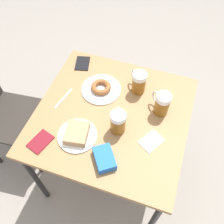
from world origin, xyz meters
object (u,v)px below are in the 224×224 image
at_px(plate_with_cake, 77,134).
at_px(napkin_folded, 151,141).
at_px(plate_with_donut, 101,88).
at_px(beer_mug_center, 118,122).
at_px(fork, 63,98).
at_px(passport_near_edge, 82,63).
at_px(blue_pouch, 104,158).
at_px(beer_mug_right, 162,104).
at_px(beer_mug_left, 139,82).
at_px(passport_far_edge, 40,142).

bearing_deg(plate_with_cake, napkin_folded, -75.66).
xyz_separation_m(plate_with_cake, plate_with_donut, (0.34, -0.01, -0.01)).
bearing_deg(beer_mug_center, plate_with_cake, 121.27).
bearing_deg(napkin_folded, plate_with_donut, 56.73).
distance_m(plate_with_cake, fork, 0.27).
relative_size(napkin_folded, fork, 0.88).
xyz_separation_m(passport_near_edge, blue_pouch, (-0.59, -0.37, 0.02)).
height_order(plate_with_donut, beer_mug_center, beer_mug_center).
xyz_separation_m(plate_with_cake, beer_mug_right, (0.30, -0.38, 0.05)).
bearing_deg(fork, passport_near_edge, 1.28).
bearing_deg(plate_with_cake, beer_mug_center, -58.73).
height_order(plate_with_donut, beer_mug_left, beer_mug_left).
bearing_deg(blue_pouch, beer_mug_left, -3.81).
bearing_deg(fork, napkin_folded, -101.06).
distance_m(plate_with_donut, beer_mug_left, 0.23).
height_order(beer_mug_left, beer_mug_center, same).
height_order(passport_far_edge, blue_pouch, blue_pouch).
distance_m(passport_near_edge, blue_pouch, 0.70).
bearing_deg(fork, blue_pouch, -128.51).
distance_m(plate_with_cake, passport_near_edge, 0.54).
bearing_deg(fork, plate_with_donut, -54.15).
distance_m(beer_mug_center, napkin_folded, 0.20).
xyz_separation_m(beer_mug_center, passport_near_edge, (0.40, 0.37, -0.07)).
height_order(plate_with_donut, fork, plate_with_donut).
distance_m(plate_with_cake, passport_far_edge, 0.19).
bearing_deg(passport_far_edge, passport_near_edge, 1.60).
relative_size(fork, passport_far_edge, 1.14).
xyz_separation_m(fork, blue_pouch, (-0.29, -0.36, 0.02)).
bearing_deg(fork, beer_mug_center, -104.00).
relative_size(plate_with_donut, beer_mug_left, 1.68).
bearing_deg(beer_mug_right, fork, 99.88).
bearing_deg(passport_far_edge, plate_with_donut, -22.10).
distance_m(plate_with_cake, plate_with_donut, 0.34).
bearing_deg(beer_mug_right, plate_with_donut, 84.18).
distance_m(fork, blue_pouch, 0.46).
relative_size(plate_with_donut, beer_mug_center, 1.68).
height_order(napkin_folded, passport_near_edge, passport_near_edge).
height_order(fork, passport_near_edge, passport_near_edge).
distance_m(plate_with_cake, napkin_folded, 0.39).
relative_size(plate_with_cake, blue_pouch, 1.32).
distance_m(beer_mug_left, fork, 0.45).
bearing_deg(passport_near_edge, passport_far_edge, -178.40).
xyz_separation_m(plate_with_donut, beer_mug_right, (-0.04, -0.37, 0.06)).
height_order(plate_with_donut, passport_far_edge, plate_with_donut).
bearing_deg(blue_pouch, plate_with_cake, 65.75).
bearing_deg(beer_mug_left, plate_with_donut, 108.82).
distance_m(napkin_folded, fork, 0.57).
distance_m(beer_mug_center, passport_far_edge, 0.42).
bearing_deg(beer_mug_right, beer_mug_left, 55.96).
distance_m(plate_with_donut, beer_mug_center, 0.30).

